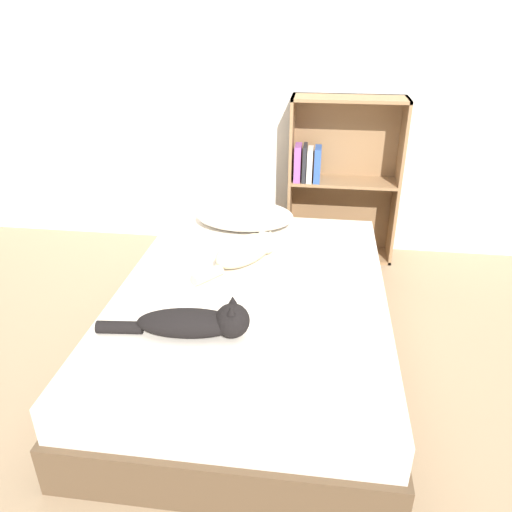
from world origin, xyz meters
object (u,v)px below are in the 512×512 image
object	(u,v)px
cat_dark	(197,322)
bed	(252,322)
bookshelf	(339,177)
pillow	(244,216)
cat_light	(246,250)

from	to	relation	value
cat_dark	bed	bearing A→B (deg)	61.98
bookshelf	cat_dark	bearing A→B (deg)	-109.65
pillow	cat_light	world-z (taller)	cat_light
cat_light	cat_dark	world-z (taller)	cat_dark
pillow	cat_dark	xyz separation A→B (m)	(-0.02, -1.14, -0.01)
cat_light	cat_dark	distance (m)	0.67
bed	cat_light	bearing A→B (deg)	104.98
bookshelf	cat_light	bearing A→B (deg)	-116.06
bed	pillow	world-z (taller)	pillow
pillow	cat_dark	size ratio (longest dim) A/B	0.94
bed	cat_light	size ratio (longest dim) A/B	3.91
cat_light	bookshelf	xyz separation A→B (m)	(0.49, 1.01, 0.10)
pillow	bookshelf	world-z (taller)	bookshelf
bed	cat_light	world-z (taller)	cat_light
cat_dark	bookshelf	size ratio (longest dim) A/B	0.58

